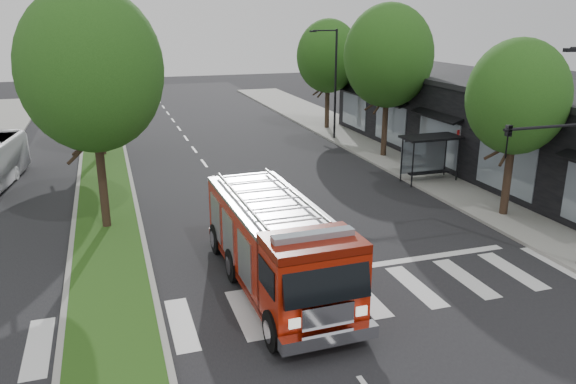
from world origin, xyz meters
The scene contains 12 objects.
ground centered at (0.00, 0.00, 0.00)m, with size 140.00×140.00×0.00m, color black.
sidewalk_right centered at (12.50, 10.00, 0.07)m, with size 5.00×80.00×0.15m, color gray.
median centered at (-6.00, 18.00, 0.08)m, with size 3.00×50.00×0.15m.
storefront_row centered at (17.00, 10.00, 2.50)m, with size 8.00×30.00×5.00m, color black.
bus_shelter centered at (11.20, 8.15, 2.04)m, with size 3.20×1.60×2.61m.
tree_right_near centered at (11.50, 2.00, 5.51)m, with size 4.40×4.40×8.05m.
tree_right_mid centered at (11.50, 14.00, 6.49)m, with size 5.60×5.60×9.72m.
tree_right_far centered at (11.50, 24.00, 5.84)m, with size 5.00×5.00×8.73m.
tree_median_near centered at (-6.00, 6.00, 6.81)m, with size 5.80×5.80×10.16m.
tree_median_far centered at (-6.00, 20.00, 6.49)m, with size 5.60×5.60×9.72m.
streetlight_right_far centered at (10.35, 20.00, 4.48)m, with size 2.11×0.20×8.00m.
fire_engine centered at (-0.56, -1.52, 1.54)m, with size 3.08×9.36×3.22m.
Camera 1 is at (-5.56, -18.20, 8.90)m, focal length 35.00 mm.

